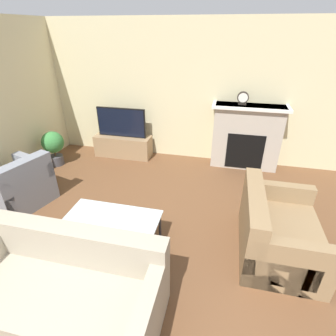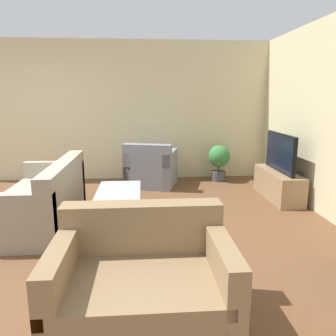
% 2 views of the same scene
% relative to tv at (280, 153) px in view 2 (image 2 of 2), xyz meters
% --- Properties ---
extents(wall_left, '(0.06, 7.51, 2.70)m').
position_rel_tv_xyz_m(wall_left, '(-1.56, -1.97, 0.59)').
color(wall_left, beige).
rests_on(wall_left, ground_plane).
extents(tv_stand, '(1.21, 0.40, 0.45)m').
position_rel_tv_xyz_m(tv_stand, '(0.00, 0.00, -0.53)').
color(tv_stand, '#997A56').
rests_on(tv_stand, ground_plane).
extents(tv, '(1.04, 0.06, 0.61)m').
position_rel_tv_xyz_m(tv, '(0.00, 0.00, 0.00)').
color(tv, black).
rests_on(tv, tv_stand).
extents(couch_sectional, '(1.84, 0.89, 0.82)m').
position_rel_tv_xyz_m(couch_sectional, '(0.83, -3.53, -0.47)').
color(couch_sectional, '#9E937F').
rests_on(couch_sectional, ground_plane).
extents(couch_loveseat, '(0.90, 1.26, 0.82)m').
position_rel_tv_xyz_m(couch_loveseat, '(2.87, -2.21, -0.47)').
color(couch_loveseat, '#8C704C').
rests_on(couch_loveseat, ground_plane).
extents(armchair_by_window, '(1.02, 1.04, 0.82)m').
position_rel_tv_xyz_m(armchair_by_window, '(-0.93, -2.06, -0.46)').
color(armchair_by_window, gray).
rests_on(armchair_by_window, ground_plane).
extents(coffee_table, '(1.18, 0.58, 0.41)m').
position_rel_tv_xyz_m(coffee_table, '(0.87, -2.54, -0.39)').
color(coffee_table, '#333338').
rests_on(coffee_table, ground_plane).
extents(potted_plant, '(0.43, 0.43, 0.71)m').
position_rel_tv_xyz_m(potted_plant, '(-1.19, -0.72, -0.33)').
color(potted_plant, '#47474C').
rests_on(potted_plant, ground_plane).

